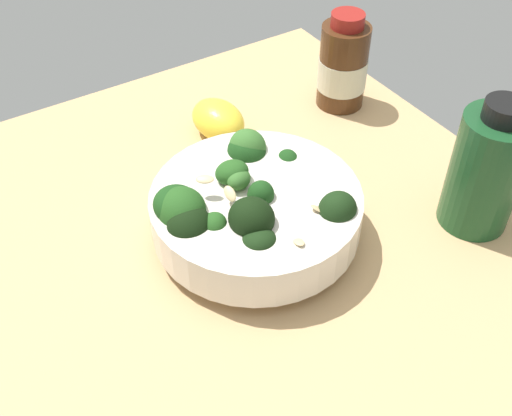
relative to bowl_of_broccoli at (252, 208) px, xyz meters
The scene contains 5 objects.
ground_plane 6.61cm from the bowl_of_broccoli, 150.27° to the right, with size 64.35×64.35×3.96cm, color tan.
bowl_of_broccoli is the anchor object (origin of this frame).
lemon_wedge 18.27cm from the bowl_of_broccoli, 161.01° to the left, with size 7.69×5.51×4.52cm, color yellow.
bottle_tall 27.44cm from the bowl_of_broccoli, 122.77° to the left, with size 6.29×6.29×12.60cm.
bottle_short 23.86cm from the bowl_of_broccoli, 64.09° to the left, with size 7.27×7.27×14.79cm.
Camera 1 is at (41.21, -22.76, 47.14)cm, focal length 44.08 mm.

